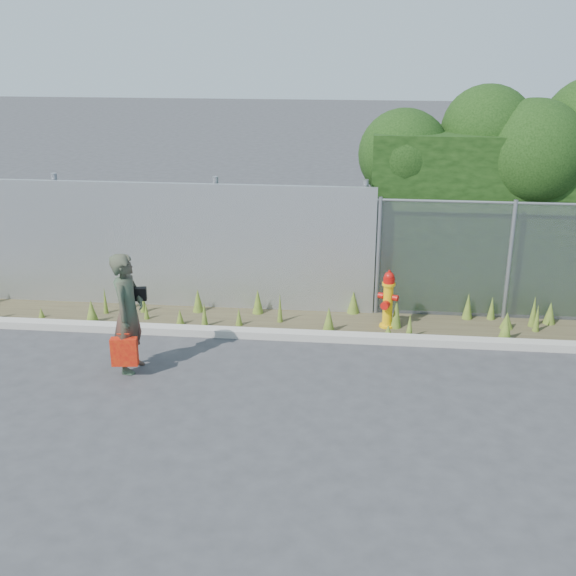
{
  "coord_description": "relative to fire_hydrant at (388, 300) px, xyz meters",
  "views": [
    {
      "loc": [
        0.74,
        -8.61,
        4.7
      ],
      "look_at": [
        -0.3,
        1.4,
        1.0
      ],
      "focal_mm": 45.0,
      "sensor_mm": 36.0,
      "label": 1
    }
  ],
  "objects": [
    {
      "name": "curb",
      "position": [
        -1.23,
        -0.59,
        -0.42
      ],
      "size": [
        16.0,
        0.22,
        0.12
      ],
      "primitive_type": "cube",
      "color": "#A5A095",
      "rests_on": "ground"
    },
    {
      "name": "hedge",
      "position": [
        3.14,
        1.62,
        1.59
      ],
      "size": [
        7.54,
        2.3,
        3.91
      ],
      "color": "black",
      "rests_on": "ground"
    },
    {
      "name": "red_tote_bag",
      "position": [
        -3.71,
        -2.14,
        -0.09
      ],
      "size": [
        0.37,
        0.14,
        0.48
      ],
      "rotation": [
        0.0,
        0.0,
        0.12
      ],
      "color": "#B00A0A"
    },
    {
      "name": "corrugated_fence",
      "position": [
        -4.47,
        0.61,
        0.62
      ],
      "size": [
        8.5,
        0.21,
        2.3
      ],
      "color": "#A6A9AD",
      "rests_on": "ground"
    },
    {
      "name": "woman",
      "position": [
        -3.69,
        -1.88,
        0.39
      ],
      "size": [
        0.47,
        0.67,
        1.74
      ],
      "primitive_type": "imported",
      "rotation": [
        0.0,
        0.0,
        1.48
      ],
      "color": "#106743",
      "rests_on": "ground"
    },
    {
      "name": "weed_strip",
      "position": [
        -1.35,
        0.09,
        -0.34
      ],
      "size": [
        16.0,
        1.26,
        0.53
      ],
      "color": "#413925",
      "rests_on": "ground"
    },
    {
      "name": "black_shoulder_bag",
      "position": [
        -3.6,
        -1.69,
        0.61
      ],
      "size": [
        0.25,
        0.1,
        0.19
      ],
      "rotation": [
        0.0,
        0.0,
        0.19
      ],
      "color": "black"
    },
    {
      "name": "chainlink_fence",
      "position": [
        3.02,
        0.61,
        0.55
      ],
      "size": [
        6.5,
        0.07,
        2.05
      ],
      "color": "gray",
      "rests_on": "ground"
    },
    {
      "name": "fire_hydrant",
      "position": [
        0.0,
        0.0,
        0.0
      ],
      "size": [
        0.33,
        0.3,
        0.99
      ],
      "rotation": [
        0.0,
        0.0,
        -0.36
      ],
      "color": "#ECB10C",
      "rests_on": "ground"
    },
    {
      "name": "ground",
      "position": [
        -1.23,
        -2.39,
        -0.48
      ],
      "size": [
        80.0,
        80.0,
        0.0
      ],
      "primitive_type": "plane",
      "color": "#353537",
      "rests_on": "ground"
    }
  ]
}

